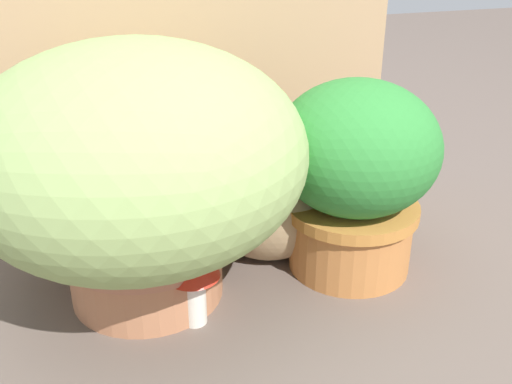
{
  "coord_description": "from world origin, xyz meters",
  "views": [
    {
      "loc": [
        -0.24,
        -0.88,
        0.68
      ],
      "look_at": [
        0.07,
        0.13,
        0.18
      ],
      "focal_mm": 41.97,
      "sensor_mm": 36.0,
      "label": 1
    }
  ],
  "objects": [
    {
      "name": "mushroom_ornament_red",
      "position": [
        -0.09,
        0.0,
        0.1
      ],
      "size": [
        0.1,
        0.1,
        0.15
      ],
      "color": "silver",
      "rests_on": "ground"
    },
    {
      "name": "cardboard_backdrop",
      "position": [
        0.02,
        0.49,
        0.44
      ],
      "size": [
        0.99,
        0.03,
        0.89
      ],
      "primitive_type": "cube",
      "color": "tan",
      "rests_on": "ground"
    },
    {
      "name": "leafy_planter",
      "position": [
        0.26,
        0.09,
        0.21
      ],
      "size": [
        0.32,
        0.32,
        0.4
      ],
      "color": "#B9723A",
      "rests_on": "ground"
    },
    {
      "name": "cat",
      "position": [
        0.12,
        0.17,
        0.12
      ],
      "size": [
        0.33,
        0.3,
        0.32
      ],
      "color": "tan",
      "rests_on": "ground"
    },
    {
      "name": "grass_planter",
      "position": [
        -0.16,
        0.12,
        0.27
      ],
      "size": [
        0.61,
        0.61,
        0.49
      ],
      "color": "#B0714D",
      "rests_on": "ground"
    },
    {
      "name": "ground_plane",
      "position": [
        0.0,
        0.0,
        0.0
      ],
      "size": [
        6.0,
        6.0,
        0.0
      ],
      "primitive_type": "plane",
      "color": "brown"
    }
  ]
}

